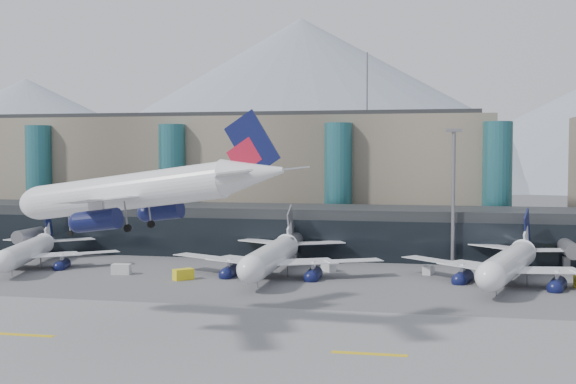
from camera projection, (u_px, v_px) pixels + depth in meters
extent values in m
plane|color=#515154|center=(226.00, 315.00, 93.88)|extent=(900.00, 900.00, 0.00)
cube|color=slate|center=(187.00, 344.00, 79.20)|extent=(400.00, 40.00, 0.04)
cube|color=gold|center=(22.00, 335.00, 83.16)|extent=(8.00, 1.00, 0.02)
cube|color=gold|center=(369.00, 354.00, 75.23)|extent=(8.00, 1.00, 0.02)
cube|color=black|center=(304.00, 230.00, 150.38)|extent=(170.00, 18.00, 10.00)
cube|color=black|center=(296.00, 240.00, 141.73)|extent=(170.00, 0.40, 8.00)
cylinder|color=slate|center=(36.00, 234.00, 150.57)|extent=(2.80, 14.00, 2.80)
cube|color=slate|center=(36.00, 248.00, 150.72)|extent=(1.20, 1.20, 2.40)
cylinder|color=slate|center=(294.00, 240.00, 139.66)|extent=(2.80, 14.00, 2.80)
cube|color=slate|center=(294.00, 256.00, 139.82)|extent=(1.20, 1.20, 2.40)
cylinder|color=slate|center=(567.00, 247.00, 129.74)|extent=(2.80, 14.00, 2.80)
cube|color=slate|center=(566.00, 263.00, 129.90)|extent=(1.20, 1.20, 2.40)
cube|color=gray|center=(231.00, 177.00, 186.14)|extent=(130.00, 30.00, 30.00)
cube|color=black|center=(231.00, 117.00, 185.33)|extent=(123.50, 28.00, 1.00)
cylinder|color=#27666E|center=(39.00, 182.00, 179.46)|extent=(6.40, 6.40, 28.00)
cylinder|color=#27666E|center=(172.00, 183.00, 172.51)|extent=(6.40, 6.40, 28.00)
cylinder|color=#27666E|center=(338.00, 184.00, 164.58)|extent=(6.40, 6.40, 28.00)
cylinder|color=#27666E|center=(497.00, 186.00, 157.64)|extent=(6.40, 6.40, 28.00)
cylinder|color=slate|center=(367.00, 85.00, 177.99)|extent=(0.40, 0.40, 16.00)
cone|color=gray|center=(26.00, 131.00, 515.40)|extent=(320.00, 320.00, 75.00)
cone|color=gray|center=(301.00, 102.00, 474.82)|extent=(400.00, 400.00, 110.00)
cylinder|color=slate|center=(453.00, 199.00, 134.25)|extent=(0.70, 0.70, 25.00)
cube|color=slate|center=(454.00, 130.00, 133.58)|extent=(3.00, 1.20, 0.60)
cylinder|color=white|center=(143.00, 179.00, 84.94)|extent=(25.87, 8.35, 4.23)
ellipsoid|color=white|center=(54.00, 177.00, 89.49)|extent=(6.53, 5.14, 4.23)
cone|color=white|center=(271.00, 178.00, 79.09)|extent=(7.89, 5.37, 4.23)
cube|color=white|center=(110.00, 188.00, 75.83)|extent=(10.87, 19.23, 0.21)
cylinder|color=#0E133F|center=(111.00, 207.00, 78.50)|extent=(5.42, 3.13, 2.33)
cube|color=white|center=(253.00, 178.00, 74.32)|extent=(6.48, 10.15, 0.17)
cube|color=white|center=(193.00, 182.00, 92.84)|extent=(15.42, 18.54, 0.21)
cylinder|color=#0E133F|center=(175.00, 199.00, 91.43)|extent=(5.42, 3.13, 2.33)
cube|color=white|center=(288.00, 175.00, 83.84)|extent=(8.66, 9.75, 0.17)
cube|color=#0E133F|center=(274.00, 148.00, 78.79)|extent=(6.27, 1.29, 7.45)
cube|color=#A6142B|center=(265.00, 159.00, 79.24)|extent=(4.22, 0.98, 4.07)
cylinder|color=slate|center=(80.00, 200.00, 88.27)|extent=(0.17, 0.17, 3.38)
cylinder|color=black|center=(80.00, 212.00, 88.35)|extent=(0.78, 0.39, 0.75)
cylinder|color=black|center=(139.00, 216.00, 82.41)|extent=(1.01, 0.53, 0.97)
cylinder|color=black|center=(162.00, 213.00, 87.14)|extent=(1.01, 0.53, 0.97)
cylinder|color=white|center=(29.00, 244.00, 133.28)|extent=(9.70, 23.53, 3.86)
ellipsoid|color=white|center=(9.00, 252.00, 121.66)|extent=(5.12, 6.22, 3.86)
cone|color=white|center=(51.00, 234.00, 148.21)|extent=(5.44, 7.43, 3.86)
cube|color=white|center=(77.00, 246.00, 135.46)|extent=(16.42, 15.02, 0.19)
cylinder|color=#0E133F|center=(65.00, 257.00, 134.12)|extent=(3.25, 5.05, 2.13)
cube|color=white|center=(74.00, 233.00, 148.48)|extent=(8.62, 8.33, 0.15)
cube|color=white|center=(28.00, 233.00, 147.93)|extent=(9.19, 5.22, 0.15)
cube|color=#0E133F|center=(51.00, 219.00, 148.38)|extent=(1.70, 5.64, 6.80)
cube|color=white|center=(50.00, 225.00, 147.45)|extent=(1.25, 3.80, 3.72)
cylinder|color=slate|center=(16.00, 264.00, 125.28)|extent=(0.16, 0.16, 3.09)
cylinder|color=black|center=(16.00, 272.00, 125.35)|extent=(0.41, 0.73, 0.69)
cylinder|color=black|center=(44.00, 264.00, 134.62)|extent=(0.56, 0.94, 0.88)
cylinder|color=black|center=(19.00, 264.00, 134.34)|extent=(0.56, 0.94, 0.88)
cylinder|color=white|center=(274.00, 247.00, 124.06)|extent=(4.52, 26.75, 4.43)
ellipsoid|color=white|center=(255.00, 258.00, 110.96)|extent=(4.45, 6.22, 4.43)
cone|color=white|center=(293.00, 235.00, 140.88)|extent=(4.46, 7.65, 4.43)
cube|color=white|center=(330.00, 251.00, 124.10)|extent=(20.05, 14.00, 0.22)
cylinder|color=#0E133F|center=(316.00, 265.00, 123.17)|extent=(2.45, 5.36, 2.44)
cube|color=white|center=(320.00, 234.00, 139.83)|extent=(10.56, 8.06, 0.18)
cube|color=white|center=(224.00, 248.00, 127.83)|extent=(20.06, 13.91, 0.22)
cylinder|color=#0E133F|center=(234.00, 263.00, 126.01)|extent=(2.45, 5.36, 2.44)
cube|color=white|center=(266.00, 233.00, 141.92)|extent=(10.57, 8.01, 0.18)
cube|color=slate|center=(293.00, 216.00, 141.07)|extent=(0.29, 6.62, 7.80)
cube|color=white|center=(292.00, 224.00, 140.02)|extent=(0.32, 4.43, 4.26)
cylinder|color=slate|center=(261.00, 272.00, 115.04)|extent=(0.18, 0.18, 3.55)
cylinder|color=black|center=(261.00, 282.00, 115.12)|extent=(0.28, 0.79, 0.79)
cylinder|color=black|center=(290.00, 272.00, 124.89)|extent=(0.40, 1.01, 1.01)
cylinder|color=black|center=(260.00, 271.00, 125.93)|extent=(0.40, 1.01, 1.01)
cylinder|color=white|center=(511.00, 253.00, 116.26)|extent=(11.60, 27.03, 4.45)
ellipsoid|color=white|center=(494.00, 264.00, 104.36)|extent=(5.98, 7.20, 4.45)
cone|color=white|center=(529.00, 240.00, 131.56)|extent=(6.37, 8.59, 4.45)
cube|color=white|center=(576.00, 260.00, 113.61)|extent=(19.96, 9.49, 0.22)
cylinder|color=#0E133F|center=(559.00, 275.00, 113.43)|extent=(3.82, 5.83, 2.45)
cube|color=white|center=(560.00, 241.00, 129.09)|extent=(10.55, 5.85, 0.18)
cube|color=white|center=(455.00, 252.00, 122.39)|extent=(18.76, 17.46, 0.22)
cylinder|color=#0E133F|center=(466.00, 268.00, 120.09)|extent=(3.82, 5.83, 2.45)
cube|color=white|center=(499.00, 237.00, 134.01)|extent=(9.84, 9.67, 0.18)
cube|color=#0E133F|center=(529.00, 221.00, 131.72)|extent=(2.07, 6.46, 7.83)
cube|color=white|center=(528.00, 229.00, 130.76)|extent=(1.51, 4.36, 4.28)
cylinder|color=slate|center=(500.00, 280.00, 108.08)|extent=(0.18, 0.18, 3.56)
cylinder|color=black|center=(499.00, 290.00, 108.16)|extent=(0.49, 0.84, 0.79)
cylinder|color=black|center=(529.00, 281.00, 116.29)|extent=(0.66, 1.08, 1.01)
cylinder|color=black|center=(496.00, 278.00, 118.74)|extent=(0.66, 1.08, 1.01)
cube|color=silver|center=(121.00, 269.00, 125.34)|extent=(3.37, 2.15, 1.79)
cube|color=silver|center=(428.00, 270.00, 125.28)|extent=(2.12, 2.99, 1.55)
cube|color=silver|center=(328.00, 267.00, 128.54)|extent=(2.93, 2.96, 1.54)
cube|color=yellow|center=(183.00, 274.00, 119.92)|extent=(3.51, 3.54, 1.80)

